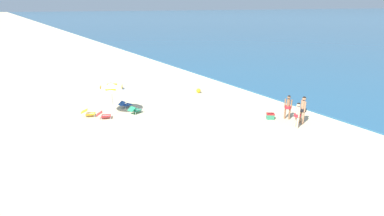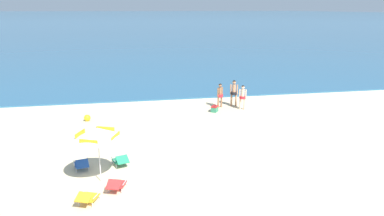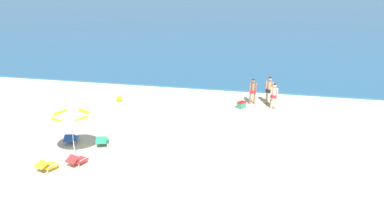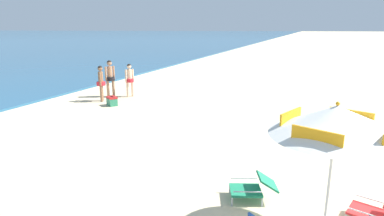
{
  "view_description": "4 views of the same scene",
  "coord_description": "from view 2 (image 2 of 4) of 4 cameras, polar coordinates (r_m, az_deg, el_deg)",
  "views": [
    {
      "loc": [
        17.41,
        -4.79,
        7.15
      ],
      "look_at": [
        1.87,
        5.22,
        0.88
      ],
      "focal_mm": 28.32,
      "sensor_mm": 36.0,
      "label": 1
    },
    {
      "loc": [
        -1.07,
        -11.41,
        6.42
      ],
      "look_at": [
        2.37,
        6.72,
        1.2
      ],
      "focal_mm": 33.17,
      "sensor_mm": 36.0,
      "label": 2
    },
    {
      "loc": [
        6.44,
        -12.89,
        7.58
      ],
      "look_at": [
        2.33,
        5.24,
        1.32
      ],
      "focal_mm": 36.12,
      "sensor_mm": 36.0,
      "label": 3
    },
    {
      "loc": [
        -7.23,
        1.78,
        3.28
      ],
      "look_at": [
        1.96,
        5.13,
        0.85
      ],
      "focal_mm": 30.09,
      "sensor_mm": 36.0,
      "label": 4
    }
  ],
  "objects": [
    {
      "name": "beach_ball",
      "position": [
        21.75,
        -16.5,
        -1.53
      ],
      "size": [
        0.38,
        0.38,
        0.38
      ],
      "primitive_type": "sphere",
      "color": "yellow",
      "rests_on": "ground"
    },
    {
      "name": "beach_umbrella_striped_main",
      "position": [
        13.56,
        -14.95,
        -3.99
      ],
      "size": [
        2.61,
        2.62,
        2.24
      ],
      "color": "silver",
      "rests_on": "ground"
    },
    {
      "name": "lounge_chair_under_umbrella",
      "position": [
        15.32,
        -11.4,
        -8.22
      ],
      "size": [
        0.79,
        1.01,
        0.53
      ],
      "color": "#1E7F56",
      "rests_on": "ground"
    },
    {
      "name": "person_wading_in",
      "position": [
        23.56,
        4.53,
        2.3
      ],
      "size": [
        0.44,
        0.4,
        1.64
      ],
      "color": "#8C6042",
      "rests_on": "ground"
    },
    {
      "name": "lounge_chair_spare_folded",
      "position": [
        13.4,
        -12.07,
        -11.9
      ],
      "size": [
        0.79,
        1.01,
        0.52
      ],
      "color": "red",
      "rests_on": "ground"
    },
    {
      "name": "lounge_chair_facing_sea",
      "position": [
        15.36,
        -17.33,
        -8.6
      ],
      "size": [
        0.72,
        0.99,
        0.53
      ],
      "color": "#1E4799",
      "rests_on": "ground"
    },
    {
      "name": "person_standing_near_shore",
      "position": [
        24.0,
        6.76,
        2.7
      ],
      "size": [
        0.49,
        0.44,
        1.79
      ],
      "color": "tan",
      "rests_on": "ground"
    },
    {
      "name": "ground_plane",
      "position": [
        13.14,
        -4.84,
        -13.53
      ],
      "size": [
        800.0,
        800.0,
        0.0
      ],
      "primitive_type": "plane",
      "color": "beige"
    },
    {
      "name": "lounge_chair_beside_umbrella",
      "position": [
        12.81,
        -16.47,
        -13.6
      ],
      "size": [
        0.82,
        1.01,
        0.51
      ],
      "color": "gold",
      "rests_on": "ground"
    },
    {
      "name": "person_standing_beside",
      "position": [
        23.29,
        8.15,
        2.0
      ],
      "size": [
        0.44,
        0.4,
        1.62
      ],
      "color": "beige",
      "rests_on": "ground"
    },
    {
      "name": "ocean_water",
      "position": [
        424.76,
        -10.96,
        14.64
      ],
      "size": [
        800.0,
        800.0,
        0.1
      ],
      "primitive_type": "cube",
      "color": "#285B7F",
      "rests_on": "ground"
    },
    {
      "name": "cooler_box",
      "position": [
        22.73,
        3.66,
        -0.13
      ],
      "size": [
        0.57,
        0.61,
        0.43
      ],
      "color": "#2D7F5B",
      "rests_on": "ground"
    }
  ]
}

